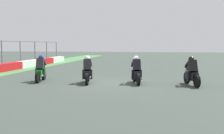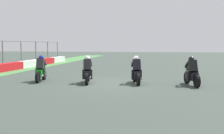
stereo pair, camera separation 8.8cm
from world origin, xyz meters
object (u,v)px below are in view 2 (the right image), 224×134
Objects in this scene: rider_lane_d at (41,71)px; rider_lane_b at (136,72)px; rider_lane_a at (192,74)px; rider_lane_c at (87,72)px.

rider_lane_b is at bearing -100.03° from rider_lane_d.
rider_lane_a is 0.99× the size of rider_lane_d.
rider_lane_c is (-0.09, 5.55, 0.00)m from rider_lane_a.
rider_lane_c is at bearing -105.20° from rider_lane_d.
rider_lane_d is (0.15, 8.38, 0.00)m from rider_lane_a.
rider_lane_a is at bearing -106.43° from rider_lane_b.
rider_lane_c and rider_lane_d have the same top height.
rider_lane_c is 2.85m from rider_lane_d.
rider_lane_d is at bearing 77.18° from rider_lane_b.
rider_lane_b is 1.00× the size of rider_lane_c.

